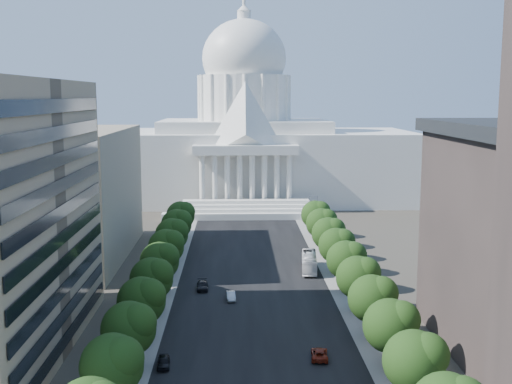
{
  "coord_description": "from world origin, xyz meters",
  "views": [
    {
      "loc": [
        -3.28,
        -48.25,
        37.63
      ],
      "look_at": [
        1.07,
        86.83,
        17.35
      ],
      "focal_mm": 45.0,
      "sensor_mm": 36.0,
      "label": 1
    }
  ],
  "objects": [
    {
      "name": "tree_r_d",
      "position": [
        18.34,
        47.81,
        6.45
      ],
      "size": [
        7.79,
        7.6,
        9.97
      ],
      "color": "#33261C",
      "rests_on": "ground"
    },
    {
      "name": "streetlight_f",
      "position": [
        19.9,
        135.0,
        5.82
      ],
      "size": [
        2.61,
        0.44,
        9.0
      ],
      "color": "gray",
      "rests_on": "ground"
    },
    {
      "name": "tree_l_c",
      "position": [
        -17.66,
        35.81,
        6.45
      ],
      "size": [
        7.79,
        7.6,
        9.97
      ],
      "color": "#33261C",
      "rests_on": "ground"
    },
    {
      "name": "road_asphalt",
      "position": [
        0.0,
        90.0,
        0.0
      ],
      "size": [
        30.0,
        260.0,
        0.01
      ],
      "primitive_type": "cube",
      "color": "black",
      "rests_on": "ground"
    },
    {
      "name": "tree_r_b",
      "position": [
        18.34,
        23.81,
        6.45
      ],
      "size": [
        7.79,
        7.6,
        9.97
      ],
      "color": "#33261C",
      "rests_on": "ground"
    },
    {
      "name": "tree_l_j",
      "position": [
        -17.66,
        119.81,
        6.45
      ],
      "size": [
        7.79,
        7.6,
        9.97
      ],
      "color": "#33261C",
      "rests_on": "ground"
    },
    {
      "name": "tree_r_j",
      "position": [
        18.34,
        119.81,
        6.45
      ],
      "size": [
        7.79,
        7.6,
        9.97
      ],
      "color": "#33261C",
      "rests_on": "ground"
    },
    {
      "name": "streetlight_b",
      "position": [
        19.9,
        35.0,
        5.82
      ],
      "size": [
        2.61,
        0.44,
        9.0
      ],
      "color": "gray",
      "rests_on": "ground"
    },
    {
      "name": "sidewalk_right",
      "position": [
        19.0,
        90.0,
        0.0
      ],
      "size": [
        8.0,
        260.0,
        0.02
      ],
      "primitive_type": "cube",
      "color": "gray",
      "rests_on": "ground"
    },
    {
      "name": "streetlight_e",
      "position": [
        19.9,
        110.0,
        5.82
      ],
      "size": [
        2.61,
        0.44,
        9.0
      ],
      "color": "gray",
      "rests_on": "ground"
    },
    {
      "name": "streetlight_d",
      "position": [
        19.9,
        85.0,
        5.82
      ],
      "size": [
        2.61,
        0.44,
        9.0
      ],
      "color": "gray",
      "rests_on": "ground"
    },
    {
      "name": "tree_r_c",
      "position": [
        18.34,
        35.81,
        6.45
      ],
      "size": [
        7.79,
        7.6,
        9.97
      ],
      "color": "#33261C",
      "rests_on": "ground"
    },
    {
      "name": "tree_l_b",
      "position": [
        -17.66,
        23.81,
        6.45
      ],
      "size": [
        7.79,
        7.6,
        9.97
      ],
      "color": "#33261C",
      "rests_on": "ground"
    },
    {
      "name": "car_dark_b",
      "position": [
        -9.91,
        73.52,
        0.77
      ],
      "size": [
        2.42,
        5.44,
        1.55
      ],
      "primitive_type": "imported",
      "rotation": [
        0.0,
        0.0,
        0.05
      ],
      "color": "black",
      "rests_on": "ground"
    },
    {
      "name": "sidewalk_left",
      "position": [
        -19.0,
        90.0,
        0.0
      ],
      "size": [
        8.0,
        260.0,
        0.02
      ],
      "primitive_type": "cube",
      "color": "gray",
      "rests_on": "ground"
    },
    {
      "name": "tree_l_i",
      "position": [
        -17.66,
        107.81,
        6.45
      ],
      "size": [
        7.79,
        7.6,
        9.97
      ],
      "color": "#33261C",
      "rests_on": "ground"
    },
    {
      "name": "tree_r_i",
      "position": [
        18.34,
        107.81,
        6.45
      ],
      "size": [
        7.79,
        7.6,
        9.97
      ],
      "color": "#33261C",
      "rests_on": "ground"
    },
    {
      "name": "car_dark_a",
      "position": [
        -13.5,
        37.32,
        0.74
      ],
      "size": [
        2.05,
        4.45,
        1.48
      ],
      "primitive_type": "imported",
      "rotation": [
        0.0,
        0.0,
        0.07
      ],
      "color": "black",
      "rests_on": "ground"
    },
    {
      "name": "tree_r_e",
      "position": [
        18.34,
        59.81,
        6.45
      ],
      "size": [
        7.79,
        7.6,
        9.97
      ],
      "color": "#33261C",
      "rests_on": "ground"
    },
    {
      "name": "tree_l_h",
      "position": [
        -17.66,
        95.81,
        6.45
      ],
      "size": [
        7.79,
        7.6,
        9.97
      ],
      "color": "#33261C",
      "rests_on": "ground"
    },
    {
      "name": "car_silver",
      "position": [
        -4.27,
        66.96,
        0.74
      ],
      "size": [
        1.98,
        4.65,
        1.49
      ],
      "primitive_type": "imported",
      "rotation": [
        0.0,
        0.0,
        0.09
      ],
      "color": "#A1A5A9",
      "rests_on": "ground"
    },
    {
      "name": "tree_r_f",
      "position": [
        18.34,
        71.81,
        6.45
      ],
      "size": [
        7.79,
        7.6,
        9.97
      ],
      "color": "#33261C",
      "rests_on": "ground"
    },
    {
      "name": "tree_l_d",
      "position": [
        -17.66,
        47.81,
        6.45
      ],
      "size": [
        7.79,
        7.6,
        9.97
      ],
      "color": "#33261C",
      "rests_on": "ground"
    },
    {
      "name": "tree_l_g",
      "position": [
        -17.66,
        83.81,
        6.45
      ],
      "size": [
        7.79,
        7.6,
        9.97
      ],
      "color": "#33261C",
      "rests_on": "ground"
    },
    {
      "name": "capitol",
      "position": [
        0.0,
        184.89,
        20.01
      ],
      "size": [
        120.0,
        56.0,
        73.0
      ],
      "color": "white",
      "rests_on": "ground"
    },
    {
      "name": "car_red",
      "position": [
        8.73,
        39.49,
        0.71
      ],
      "size": [
        2.84,
        5.32,
        1.42
      ],
      "primitive_type": "imported",
      "rotation": [
        0.0,
        0.0,
        3.04
      ],
      "color": "maroon",
      "rests_on": "ground"
    },
    {
      "name": "city_bus",
      "position": [
        12.65,
        86.81,
        1.83
      ],
      "size": [
        4.33,
        13.36,
        3.66
      ],
      "primitive_type": "imported",
      "rotation": [
        0.0,
        0.0,
        -0.1
      ],
      "color": "silver",
      "rests_on": "ground"
    },
    {
      "name": "tree_r_h",
      "position": [
        18.34,
        95.81,
        6.45
      ],
      "size": [
        7.79,
        7.6,
        9.97
      ],
      "color": "#33261C",
      "rests_on": "ground"
    },
    {
      "name": "tree_l_f",
      "position": [
        -17.66,
        71.81,
        6.45
      ],
      "size": [
        7.79,
        7.6,
        9.97
      ],
      "color": "#33261C",
      "rests_on": "ground"
    },
    {
      "name": "streetlight_c",
      "position": [
        19.9,
        60.0,
        5.82
      ],
      "size": [
        2.61,
        0.44,
        9.0
      ],
      "color": "gray",
      "rests_on": "ground"
    },
    {
      "name": "office_block_left_far",
      "position": [
        -48.0,
        100.0,
        15.0
      ],
      "size": [
        38.0,
        52.0,
        30.0
      ],
      "primitive_type": "cube",
      "color": "gray",
      "rests_on": "ground"
    },
    {
      "name": "tree_l_e",
      "position": [
        -17.66,
        59.81,
        6.45
      ],
      "size": [
        7.79,
        7.6,
        9.97
      ],
      "color": "#33261C",
      "rests_on": "ground"
    },
    {
      "name": "tree_r_g",
      "position": [
        18.34,
        83.81,
        6.45
      ],
      "size": [
        7.79,
        7.6,
        9.97
      ],
      "color": "#33261C",
      "rests_on": "ground"
    }
  ]
}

